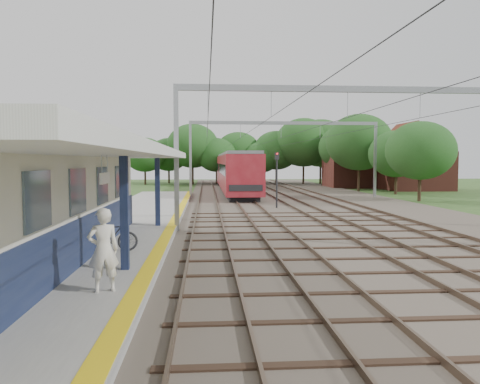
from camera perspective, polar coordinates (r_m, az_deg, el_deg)
name	(u,v)px	position (r m, az deg, el deg)	size (l,w,h in m)	color
ground	(426,368)	(8.78, 21.76, -19.30)	(160.00, 160.00, 0.00)	#2D4C1E
ballast_bed	(300,203)	(38.16, 7.36, -1.28)	(18.00, 90.00, 0.10)	#473D33
platform	(120,233)	(21.84, -14.43, -4.83)	(5.00, 52.00, 0.35)	gray
yellow_stripe	(170,228)	(21.53, -8.52, -4.39)	(0.45, 52.00, 0.01)	yellow
station_building	(29,207)	(15.25, -24.37, -1.67)	(3.41, 18.00, 3.40)	beige
canopy	(55,152)	(13.89, -21.67, 4.51)	(6.40, 20.00, 3.44)	#131D3C
rail_tracks	(270,201)	(37.73, 3.64, -1.12)	(11.80, 88.00, 0.15)	brown
catenary_system	(306,131)	(33.34, 8.03, 7.38)	(17.22, 88.00, 7.00)	gray
tree_band	(260,150)	(64.82, 2.45, 5.13)	(31.72, 30.88, 8.82)	#382619
house_near	(416,165)	(58.66, 20.68, 3.14)	(7.00, 6.12, 7.89)	brown
house_far	(358,162)	(62.41, 14.18, 3.52)	(8.00, 6.12, 8.66)	brown
person	(103,250)	(11.43, -16.33, -6.79)	(0.72, 0.47, 1.98)	white
bicycle	(111,237)	(16.35, -15.41, -5.25)	(0.49, 1.74, 1.05)	black
train	(232,170)	(56.15, -0.98, 2.66)	(3.16, 39.30, 4.13)	black
signal_post	(277,175)	(32.91, 4.51, 2.12)	(0.30, 0.27, 4.01)	black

